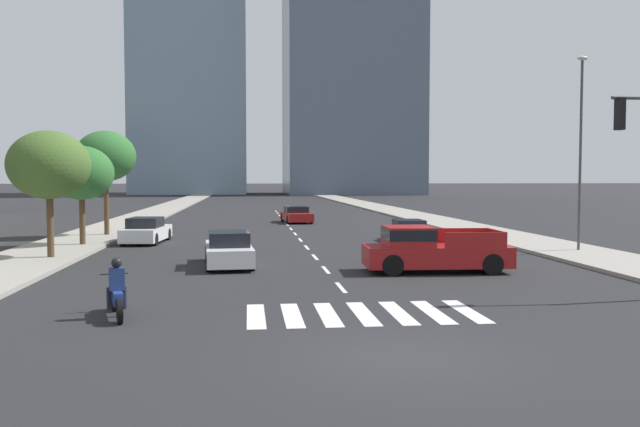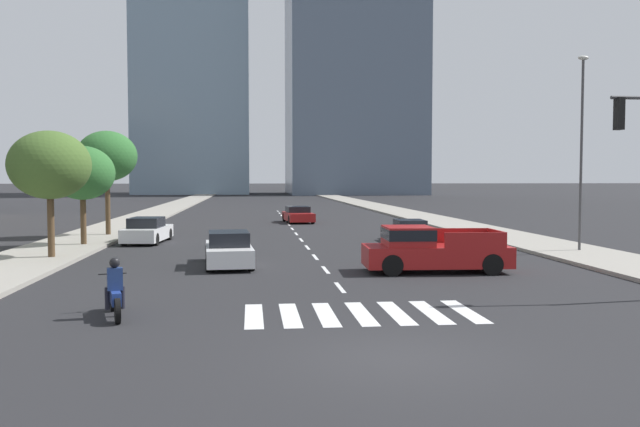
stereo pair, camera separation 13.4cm
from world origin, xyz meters
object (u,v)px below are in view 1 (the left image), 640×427
object	(u,v)px
street_tree_second	(81,173)
street_lamp_east	(581,140)
pickup_truck	(429,250)
sedan_white_0	(229,250)
street_tree_third	(106,156)
motorcycle_lead	(117,294)
street_tree_nearest	(49,165)
sedan_white_2	(146,231)
sedan_red_1	(296,215)
sedan_white_3	(410,231)

from	to	relation	value
street_tree_second	street_lamp_east	bearing A→B (deg)	-12.48
pickup_truck	sedan_white_0	bearing A→B (deg)	-16.38
street_tree_third	motorcycle_lead	bearing A→B (deg)	-77.81
street_tree_nearest	street_tree_second	bearing A→B (deg)	90.00
sedan_white_2	street_tree_nearest	size ratio (longest dim) A/B	0.90
street_tree_nearest	street_tree_third	distance (m)	11.03
sedan_red_1	street_tree_third	size ratio (longest dim) A/B	0.79
sedan_white_0	street_tree_second	size ratio (longest dim) A/B	0.97
pickup_truck	sedan_white_0	size ratio (longest dim) A/B	1.12
motorcycle_lead	sedan_white_0	distance (m)	9.62
motorcycle_lead	sedan_white_3	size ratio (longest dim) A/B	0.49
motorcycle_lead	street_tree_third	xyz separation A→B (m)	(-4.93, 22.83, 4.09)
pickup_truck	sedan_white_3	xyz separation A→B (m)	(2.11, 11.43, -0.27)
sedan_white_2	street_tree_third	xyz separation A→B (m)	(-2.81, 3.79, 4.05)
sedan_white_3	street_tree_nearest	world-z (taller)	street_tree_nearest
pickup_truck	street_tree_third	size ratio (longest dim) A/B	0.88
sedan_white_2	sedan_white_3	xyz separation A→B (m)	(14.02, -0.77, -0.08)
street_tree_nearest	pickup_truck	bearing A→B (deg)	-18.72
street_lamp_east	street_tree_nearest	size ratio (longest dim) A/B	1.68
street_lamp_east	street_tree_nearest	bearing A→B (deg)	-179.48
street_tree_third	street_lamp_east	bearing A→B (deg)	-24.99
sedan_white_3	street_tree_nearest	bearing A→B (deg)	-67.31
street_tree_nearest	street_tree_second	distance (m)	5.34
sedan_white_0	street_tree_nearest	distance (m)	8.50
street_lamp_east	street_tree_second	world-z (taller)	street_lamp_east
street_tree_second	street_tree_third	distance (m)	5.76
motorcycle_lead	sedan_red_1	bearing A→B (deg)	-26.71
sedan_red_1	street_tree_second	distance (m)	20.91
motorcycle_lead	street_lamp_east	xyz separation A→B (m)	(18.23, 12.03, 4.57)
motorcycle_lead	street_tree_nearest	world-z (taller)	street_tree_nearest
motorcycle_lead	sedan_white_2	bearing A→B (deg)	-8.84
sedan_red_1	street_tree_nearest	size ratio (longest dim) A/B	0.91
sedan_white_2	street_tree_nearest	world-z (taller)	street_tree_nearest
street_tree_second	sedan_red_1	bearing A→B (deg)	54.97
street_lamp_east	street_tree_third	distance (m)	25.56
motorcycle_lead	pickup_truck	bearing A→B (deg)	-70.28
motorcycle_lead	sedan_white_2	world-z (taller)	motorcycle_lead
sedan_white_2	sedan_red_1	bearing A→B (deg)	-25.72
sedan_white_0	sedan_white_3	xyz separation A→B (m)	(9.43, 8.96, -0.07)
motorcycle_lead	sedan_white_3	world-z (taller)	motorcycle_lead
street_lamp_east	sedan_white_3	bearing A→B (deg)	135.49
motorcycle_lead	street_tree_second	distance (m)	18.11
sedan_red_1	motorcycle_lead	bearing A→B (deg)	-16.56
pickup_truck	sedan_white_0	distance (m)	7.72
street_tree_nearest	sedan_red_1	bearing A→B (deg)	61.94
pickup_truck	street_tree_third	xyz separation A→B (m)	(-14.72, 15.99, 3.86)
sedan_white_2	street_tree_third	size ratio (longest dim) A/B	0.78
sedan_white_3	street_tree_second	world-z (taller)	street_tree_second
sedan_white_0	street_tree_second	xyz separation A→B (m)	(-7.40, 7.86, 3.04)
pickup_truck	motorcycle_lead	bearing A→B (deg)	37.13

